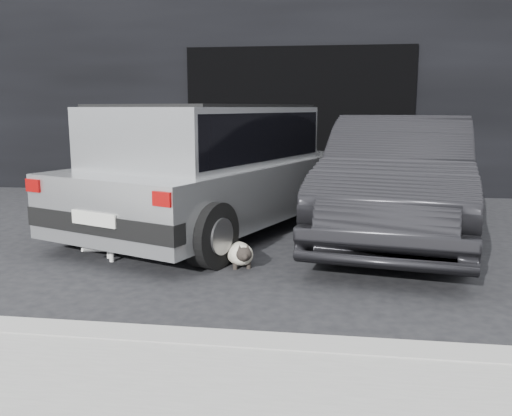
# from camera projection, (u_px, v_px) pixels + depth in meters

# --- Properties ---
(ground) EXTENTS (80.00, 80.00, 0.00)m
(ground) POSITION_uv_depth(u_px,v_px,m) (185.00, 247.00, 6.12)
(ground) COLOR black
(ground) RESTS_ON ground
(building_facade) EXTENTS (34.00, 4.00, 5.00)m
(building_facade) POSITION_uv_depth(u_px,v_px,m) (305.00, 61.00, 11.36)
(building_facade) COLOR black
(building_facade) RESTS_ON ground
(garage_opening) EXTENTS (4.00, 0.10, 2.60)m
(garage_opening) POSITION_uv_depth(u_px,v_px,m) (298.00, 122.00, 9.62)
(garage_opening) COLOR black
(garage_opening) RESTS_ON ground
(curb) EXTENTS (18.00, 0.25, 0.12)m
(curb) POSITION_uv_depth(u_px,v_px,m) (227.00, 346.00, 3.44)
(curb) COLOR gray
(curb) RESTS_ON ground
(silver_hatchback) EXTENTS (3.37, 4.70, 1.59)m
(silver_hatchback) POSITION_uv_depth(u_px,v_px,m) (214.00, 162.00, 6.84)
(silver_hatchback) COLOR silver
(silver_hatchback) RESTS_ON ground
(second_car) EXTENTS (2.25, 4.61, 1.46)m
(second_car) POSITION_uv_depth(u_px,v_px,m) (400.00, 177.00, 6.49)
(second_car) COLOR black
(second_car) RESTS_ON ground
(cat_siamese) EXTENTS (0.43, 0.75, 0.27)m
(cat_siamese) POSITION_uv_depth(u_px,v_px,m) (240.00, 254.00, 5.37)
(cat_siamese) COLOR beige
(cat_siamese) RESTS_ON ground
(cat_white) EXTENTS (0.71, 0.58, 0.39)m
(cat_white) POSITION_uv_depth(u_px,v_px,m) (130.00, 240.00, 5.65)
(cat_white) COLOR silver
(cat_white) RESTS_ON ground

